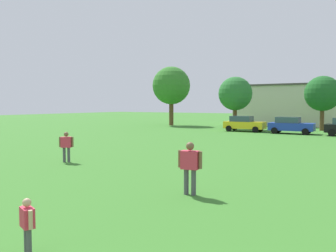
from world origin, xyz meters
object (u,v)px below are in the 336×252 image
(child_kite_flyer, at_px, (27,221))
(tree_far_right, at_px, (323,94))
(tree_far_left, at_px, (171,86))
(bystander_near_trees, at_px, (66,144))
(parked_car_blue_1, at_px, (291,125))
(parked_car_yellow_0, at_px, (244,124))
(tree_center, at_px, (235,94))
(adult_bystander, at_px, (190,164))

(child_kite_flyer, height_order, tree_far_right, tree_far_right)
(child_kite_flyer, height_order, tree_far_left, tree_far_left)
(bystander_near_trees, xyz_separation_m, parked_car_blue_1, (6.20, 23.87, -0.06))
(bystander_near_trees, xyz_separation_m, tree_far_left, (-11.12, 29.91, 4.61))
(parked_car_yellow_0, bearing_deg, bystander_near_trees, -92.86)
(tree_far_right, bearing_deg, parked_car_yellow_0, -142.29)
(tree_far_left, height_order, tree_center, tree_far_left)
(child_kite_flyer, height_order, parked_car_yellow_0, parked_car_yellow_0)
(adult_bystander, xyz_separation_m, tree_far_right, (0.04, 32.40, 3.10))
(adult_bystander, xyz_separation_m, tree_center, (-9.19, 29.82, 3.16))
(tree_far_left, bearing_deg, parked_car_blue_1, -19.23)
(child_kite_flyer, relative_size, tree_far_right, 0.18)
(tree_center, height_order, tree_far_right, tree_center)
(adult_bystander, bearing_deg, tree_center, -80.17)
(parked_car_blue_1, xyz_separation_m, tree_center, (-7.05, 3.40, 3.33))
(adult_bystander, distance_m, tree_far_right, 32.55)
(tree_far_left, bearing_deg, bystander_near_trees, -69.61)
(child_kite_flyer, xyz_separation_m, bystander_near_trees, (-7.67, 8.24, 0.25))
(tree_far_right, bearing_deg, tree_center, -164.39)
(child_kite_flyer, distance_m, tree_center, 36.69)
(child_kite_flyer, relative_size, bystander_near_trees, 0.72)
(tree_far_left, relative_size, tree_far_right, 1.34)
(child_kite_flyer, height_order, adult_bystander, adult_bystander)
(adult_bystander, relative_size, parked_car_yellow_0, 0.40)
(parked_car_yellow_0, distance_m, tree_center, 4.91)
(child_kite_flyer, xyz_separation_m, adult_bystander, (0.66, 5.69, 0.36))
(parked_car_blue_1, distance_m, tree_center, 8.51)
(child_kite_flyer, xyz_separation_m, parked_car_blue_1, (-1.47, 32.11, 0.19))
(parked_car_blue_1, bearing_deg, adult_bystander, -85.39)
(bystander_near_trees, xyz_separation_m, parked_car_yellow_0, (1.21, 24.32, -0.06))
(bystander_near_trees, relative_size, parked_car_yellow_0, 0.36)
(adult_bystander, distance_m, tree_far_left, 38.11)
(tree_far_left, xyz_separation_m, tree_center, (10.26, -2.64, -1.34))
(adult_bystander, bearing_deg, parked_car_blue_1, -92.68)
(adult_bystander, relative_size, tree_far_right, 0.28)
(parked_car_yellow_0, relative_size, tree_far_right, 0.70)
(adult_bystander, bearing_deg, tree_far_left, -66.37)
(parked_car_yellow_0, height_order, tree_center, tree_center)
(child_kite_flyer, bearing_deg, tree_center, 125.84)
(parked_car_yellow_0, height_order, tree_far_left, tree_far_left)
(bystander_near_trees, bearing_deg, tree_far_right, 43.83)
(parked_car_yellow_0, bearing_deg, adult_bystander, -75.17)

